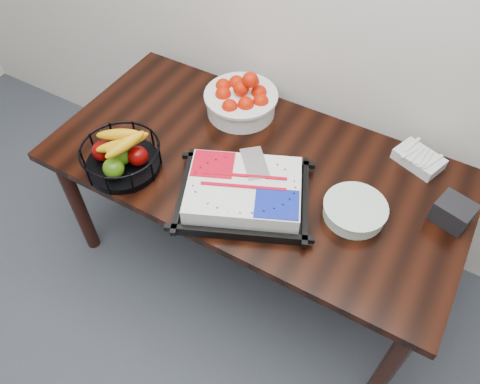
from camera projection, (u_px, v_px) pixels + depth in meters
The scene contains 7 objects.
table at pixel (255, 177), 2.08m from camera, with size 1.80×0.90×0.75m.
cake_tray at pixel (244, 192), 1.85m from camera, with size 0.63×0.57×0.10m.
tangerine_bowl at pixel (241, 96), 2.16m from camera, with size 0.34×0.34×0.22m.
fruit_basket at pixel (121, 155), 1.95m from camera, with size 0.33×0.33×0.18m.
plate_stack at pixel (355, 211), 1.81m from camera, with size 0.25×0.25×0.06m.
fork_bag at pixel (419, 158), 2.00m from camera, with size 0.23×0.19×0.06m.
napkin_box at pixel (453, 212), 1.79m from camera, with size 0.13×0.12×0.10m, color black.
Camera 1 is at (0.63, 0.76, 2.22)m, focal length 35.00 mm.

